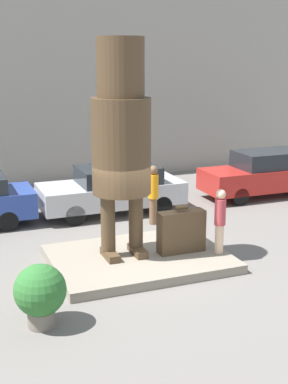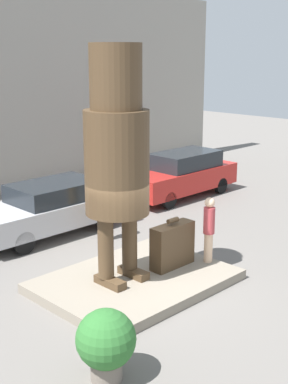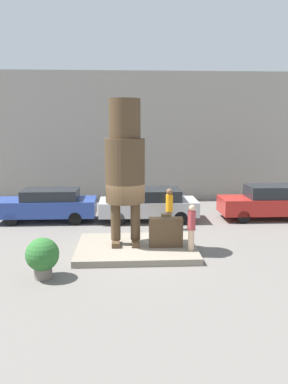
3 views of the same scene
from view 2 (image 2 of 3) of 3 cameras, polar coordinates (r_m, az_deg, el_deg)
name	(u,v)px [view 2 (image 2 of 3)]	position (r m, az deg, el deg)	size (l,w,h in m)	color
ground_plane	(135,286)	(12.66, -0.92, -9.95)	(60.00, 60.00, 0.00)	slate
pedestal	(135,281)	(12.61, -0.92, -9.48)	(4.32, 3.19, 0.23)	gray
statue_figure	(117,148)	(11.52, -2.94, 4.76)	(1.42, 1.42, 5.24)	#4C3823
giant_suitcase	(172,245)	(12.95, 3.05, -5.70)	(1.20, 0.39, 1.23)	#4C3823
tourist	(209,227)	(13.18, 6.94, -3.73)	(0.28, 0.28, 1.65)	beige
parked_car_silver	(51,207)	(16.05, -9.91, -1.60)	(4.67, 1.88, 1.54)	#B7B7BC
parked_car_red	(182,174)	(19.90, 4.06, 1.93)	(4.72, 1.70, 1.67)	#B2231E
planter_pot	(106,342)	(9.10, -4.08, -15.64)	(1.01, 1.01, 1.26)	#70665B
worker_hivis	(106,207)	(15.24, -4.13, -1.57)	(0.31, 0.31, 1.83)	brown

